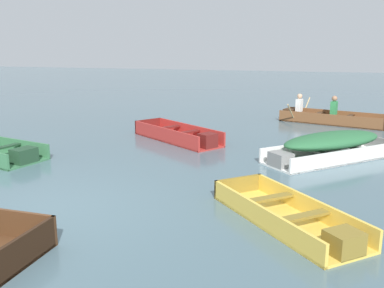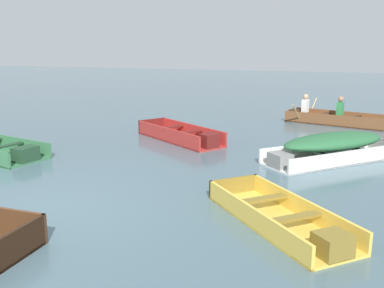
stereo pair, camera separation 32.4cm
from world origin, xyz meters
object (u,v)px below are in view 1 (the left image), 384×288
Objects in this scene: rowboat_wooden_brown_with_crew at (327,117)px; skiff_yellow_mid_moored at (290,218)px; skiff_red_near_moored at (180,136)px; skiff_white_outer_moored at (331,144)px.

skiff_yellow_mid_moored is at bearing -93.18° from rowboat_wooden_brown_with_crew.
rowboat_wooden_brown_with_crew is at bearing 86.82° from skiff_yellow_mid_moored.
skiff_red_near_moored reaches higher than skiff_yellow_mid_moored.
rowboat_wooden_brown_with_crew is at bearing 47.53° from skiff_red_near_moored.
skiff_red_near_moored is at bearing 167.97° from skiff_white_outer_moored.
rowboat_wooden_brown_with_crew is (0.50, 9.07, 0.08)m from skiff_yellow_mid_moored.
skiff_yellow_mid_moored is 0.83× the size of skiff_white_outer_moored.
rowboat_wooden_brown_with_crew reaches higher than skiff_yellow_mid_moored.
skiff_white_outer_moored is (0.59, 4.03, 0.25)m from skiff_yellow_mid_moored.
skiff_red_near_moored is 1.14× the size of skiff_yellow_mid_moored.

